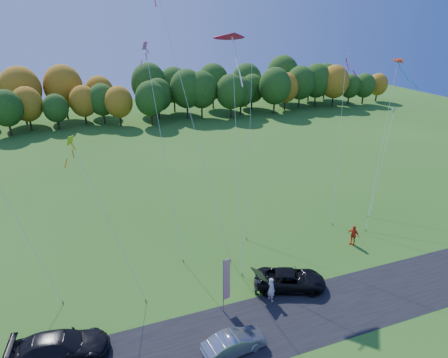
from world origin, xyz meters
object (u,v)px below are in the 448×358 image
object	(u,v)px
black_suv	(291,279)
feather_flag	(226,279)
person_east	(353,235)
silver_sedan	(234,343)

from	to	relation	value
black_suv	feather_flag	size ratio (longest dim) A/B	1.23
black_suv	feather_flag	world-z (taller)	feather_flag
person_east	feather_flag	distance (m)	14.95
feather_flag	black_suv	bearing A→B (deg)	6.37
person_east	feather_flag	size ratio (longest dim) A/B	0.44
black_suv	silver_sedan	bearing A→B (deg)	146.16
silver_sedan	feather_flag	size ratio (longest dim) A/B	0.95
black_suv	feather_flag	xyz separation A→B (m)	(-5.66, -0.63, 1.94)
silver_sedan	person_east	world-z (taller)	person_east
black_suv	person_east	world-z (taller)	person_east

